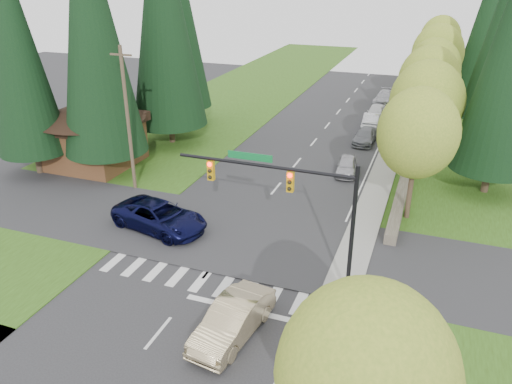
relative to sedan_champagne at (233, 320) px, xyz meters
The scene contains 31 objects.
ground 3.22m from the sedan_champagne, behind, with size 120.00×120.00×0.00m, color #28282B.
grass_east 22.32m from the sedan_champagne, 63.71° to the left, with size 14.00×110.00×0.06m, color #2F4B14.
grass_west 25.70m from the sedan_champagne, 128.87° to the left, with size 14.00×110.00×0.06m, color #2F4B14.
cross_street 8.62m from the sedan_champagne, 111.30° to the left, with size 120.00×8.00×0.10m, color #28282B.
sidewalk_east 22.33m from the sedan_champagne, 80.25° to the left, with size 1.80×80.00×0.13m, color gray.
curb_east 22.21m from the sedan_champagne, 82.41° to the left, with size 0.20×80.00×0.13m, color gray.
stone_wall_north 30.50m from the sedan_champagne, 79.64° to the left, with size 0.70×40.00×0.70m, color #4C4438.
traffic_signal 6.26m from the sedan_champagne, 74.45° to the left, with size 8.70×0.37×6.80m.
brown_building 23.64m from the sedan_champagne, 140.38° to the left, with size 8.40×8.40×5.40m.
utility_pole 17.94m from the sedan_champagne, 136.44° to the left, with size 1.60×0.24×10.00m.
decid_tree_0 15.99m from the sedan_champagne, 66.52° to the left, with size 4.80×4.80×8.37m.
decid_tree_1 22.45m from the sedan_champagne, 73.60° to the left, with size 5.20×5.20×8.80m.
decid_tree_2 29.08m from the sedan_champagne, 77.94° to the left, with size 5.00×5.00×8.82m.
decid_tree_3 35.85m from the sedan_champagne, 80.14° to the left, with size 5.00×5.00×8.55m.
decid_tree_4 42.77m from the sedan_champagne, 81.63° to the left, with size 5.40×5.40×9.18m.
decid_tree_5 49.59m from the sedan_champagne, 83.04° to the left, with size 4.80×4.80×8.30m.
decid_tree_6 56.55m from the sedan_champagne, 83.80° to the left, with size 5.20×5.20×8.86m.
decid_tree_south 9.70m from the sedan_champagne, 44.15° to the right, with size 4.60×4.60×7.92m.
conifer_w_a 23.56m from the sedan_champagne, 139.03° to the left, with size 6.12×6.12×19.80m.
conifer_w_b 27.75m from the sedan_champagne, 136.73° to the left, with size 5.44×5.44×17.80m.
conifer_w_c 28.68m from the sedan_champagne, 124.50° to the left, with size 6.46×6.46×20.80m.
conifer_w_d 25.72m from the sedan_champagne, 150.40° to the left, with size 5.10×5.10×16.80m.
conifer_w_e 34.16m from the sedan_champagne, 121.44° to the left, with size 5.78×5.78×18.80m.
conifer_e_c 49.94m from the sedan_champagne, 77.23° to the left, with size 5.10×5.10×16.80m.
sedan_champagne is the anchor object (origin of this frame).
suv_navy 10.73m from the sedan_champagne, 136.90° to the left, with size 2.80×6.08×1.69m, color black.
parked_car_a 20.11m from the sedan_champagne, 86.92° to the left, with size 1.53×3.80×1.29m, color #ADADB2.
parked_car_b 27.96m from the sedan_champagne, 87.44° to the left, with size 1.75×4.31×1.25m, color slate.
parked_car_c 32.36m from the sedan_champagne, 88.08° to the left, with size 1.48×4.25×1.40m, color silver.
parked_car_d 36.02m from the sedan_champagne, 88.28° to the left, with size 1.75×4.34×1.48m, color white.
parked_car_e 43.01m from the sedan_champagne, 88.56° to the left, with size 1.98×4.87×1.41m, color #A5A5AA.
Camera 1 is at (9.97, -15.71, 14.61)m, focal length 35.00 mm.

